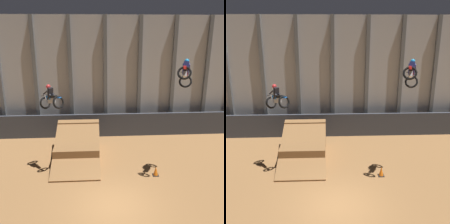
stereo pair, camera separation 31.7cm
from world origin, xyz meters
The scene contains 7 objects.
ground_plane centered at (0.00, 0.00, 0.00)m, with size 60.00×60.00×0.00m, color olive.
arena_back_wall centered at (0.00, 10.13, 4.73)m, with size 32.00×0.40×9.45m.
lower_barrier centered at (0.00, 8.99, 0.95)m, with size 31.36×0.20×1.89m.
dirt_ramp centered at (-2.09, 5.69, 0.72)m, with size 2.97×5.13×2.13m.
rider_bike_left_air centered at (-3.38, 3.90, 4.52)m, with size 1.64×1.69×1.58m.
rider_bike_right_air centered at (4.07, 2.91, 6.07)m, with size 1.33×1.83×1.67m.
traffic_cone_near_ramp centered at (2.69, 2.70, 0.28)m, with size 0.36×0.36×0.58m.
Camera 1 is at (-0.79, -10.94, 8.29)m, focal length 42.00 mm.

